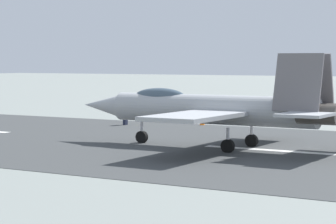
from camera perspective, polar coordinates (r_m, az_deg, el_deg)
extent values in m
plane|color=gray|center=(41.81, 8.51, -3.04)|extent=(400.00, 400.00, 0.00)
cube|color=#393C3D|center=(41.81, 8.51, -3.03)|extent=(240.00, 26.00, 0.02)
cube|color=white|center=(41.98, 7.93, -2.98)|extent=(8.00, 0.70, 0.00)
cylinder|color=#A5A8AC|center=(42.65, 3.51, 0.20)|extent=(12.90, 1.80, 1.74)
cone|color=#A5A8AC|center=(46.83, -5.13, 0.53)|extent=(2.98, 1.49, 1.48)
ellipsoid|color=#3F5160|center=(44.41, -0.65, 1.20)|extent=(3.61, 1.12, 1.10)
cylinder|color=#47423D|center=(39.53, 11.67, -0.18)|extent=(2.21, 1.11, 1.10)
cylinder|color=#47423D|center=(40.57, 12.19, -0.08)|extent=(2.21, 1.11, 1.10)
cube|color=#A5A8AC|center=(38.65, 2.07, -0.34)|extent=(3.43, 6.34, 0.24)
cube|color=#A5A8AC|center=(45.85, 6.94, 0.31)|extent=(3.43, 6.34, 0.24)
cube|color=#A5A8AC|center=(37.79, 10.75, -0.21)|extent=(2.41, 2.81, 0.16)
cube|color=#A5A8AC|center=(42.31, 13.00, 0.20)|extent=(2.41, 2.81, 0.16)
cube|color=slate|center=(39.45, 10.18, 2.30)|extent=(2.60, 0.96, 3.14)
cube|color=slate|center=(41.14, 11.07, 2.36)|extent=(2.60, 0.96, 3.14)
cylinder|color=silver|center=(45.27, -2.07, -1.57)|extent=(0.18, 0.18, 1.40)
cylinder|color=black|center=(45.31, -2.07, -1.97)|extent=(0.76, 0.30, 0.76)
cylinder|color=silver|center=(40.56, 4.72, -2.23)|extent=(0.18, 0.18, 1.40)
cylinder|color=black|center=(40.60, 4.72, -2.68)|extent=(0.76, 0.30, 0.76)
cylinder|color=silver|center=(43.44, 6.59, -1.83)|extent=(0.18, 0.18, 1.40)
cylinder|color=black|center=(43.47, 6.58, -2.25)|extent=(0.76, 0.30, 0.76)
cube|color=#1E2338|center=(58.01, -3.37, -0.59)|extent=(0.24, 0.36, 0.90)
cube|color=yellow|center=(57.96, -3.38, 0.06)|extent=(0.51, 0.50, 0.61)
sphere|color=tan|center=(57.93, -3.38, 0.52)|extent=(0.22, 0.22, 0.22)
cylinder|color=yellow|center=(57.67, -3.31, 0.01)|extent=(0.10, 0.10, 0.58)
cylinder|color=yellow|center=(58.26, -3.44, 0.05)|extent=(0.10, 0.10, 0.58)
cone|color=orange|center=(57.97, 2.71, -0.77)|extent=(0.44, 0.44, 0.55)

